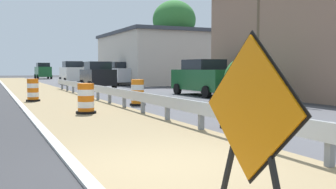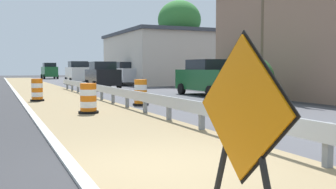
{
  "view_description": "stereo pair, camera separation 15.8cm",
  "coord_description": "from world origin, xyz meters",
  "px_view_note": "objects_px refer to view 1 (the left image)",
  "views": [
    {
      "loc": [
        -2.47,
        -5.5,
        1.54
      ],
      "look_at": [
        1.28,
        2.73,
        0.93
      ],
      "focal_mm": 42.07,
      "sensor_mm": 36.0,
      "label": 1
    },
    {
      "loc": [
        -2.33,
        -5.56,
        1.54
      ],
      "look_at": [
        1.28,
        2.73,
        0.93
      ],
      "focal_mm": 42.07,
      "sensor_mm": 36.0,
      "label": 2
    }
  ],
  "objects_px": {
    "car_lead_far_lane": "(72,73)",
    "car_distant_a": "(121,74)",
    "traffic_barrel_mid": "(138,94)",
    "warning_sign_diamond": "(250,116)",
    "traffic_barrel_far": "(33,91)",
    "traffic_barrel_nearest": "(235,110)",
    "traffic_barrel_close": "(86,100)",
    "utility_pole_near": "(259,5)",
    "car_trailing_far_lane": "(43,71)",
    "car_mid_far_lane": "(87,72)",
    "car_lead_near_lane": "(97,75)",
    "car_trailing_near_lane": "(205,78)"
  },
  "relations": [
    {
      "from": "car_lead_far_lane",
      "to": "car_distant_a",
      "type": "xyz_separation_m",
      "value": [
        3.56,
        -4.1,
        -0.04
      ]
    },
    {
      "from": "traffic_barrel_mid",
      "to": "car_distant_a",
      "type": "xyz_separation_m",
      "value": [
        5.24,
        18.55,
        0.55
      ]
    },
    {
      "from": "warning_sign_diamond",
      "to": "car_lead_far_lane",
      "type": "bearing_deg",
      "value": -100.57
    },
    {
      "from": "traffic_barrel_far",
      "to": "traffic_barrel_mid",
      "type": "bearing_deg",
      "value": -46.29
    },
    {
      "from": "traffic_barrel_nearest",
      "to": "traffic_barrel_close",
      "type": "distance_m",
      "value": 5.51
    },
    {
      "from": "utility_pole_near",
      "to": "car_trailing_far_lane",
      "type": "bearing_deg",
      "value": 98.09
    },
    {
      "from": "car_mid_far_lane",
      "to": "car_trailing_far_lane",
      "type": "bearing_deg",
      "value": -164.55
    },
    {
      "from": "traffic_barrel_far",
      "to": "car_distant_a",
      "type": "relative_size",
      "value": 0.24
    },
    {
      "from": "traffic_barrel_nearest",
      "to": "traffic_barrel_close",
      "type": "xyz_separation_m",
      "value": [
        -2.74,
        4.79,
        0.01
      ]
    },
    {
      "from": "traffic_barrel_mid",
      "to": "utility_pole_near",
      "type": "bearing_deg",
      "value": 12.2
    },
    {
      "from": "traffic_barrel_nearest",
      "to": "car_lead_far_lane",
      "type": "xyz_separation_m",
      "value": [
        1.53,
        29.43,
        0.62
      ]
    },
    {
      "from": "car_lead_near_lane",
      "to": "car_lead_far_lane",
      "type": "relative_size",
      "value": 1.08
    },
    {
      "from": "car_distant_a",
      "to": "car_trailing_far_lane",
      "type": "bearing_deg",
      "value": -170.86
    },
    {
      "from": "traffic_barrel_close",
      "to": "utility_pole_near",
      "type": "distance_m",
      "value": 11.34
    },
    {
      "from": "car_lead_far_lane",
      "to": "car_mid_far_lane",
      "type": "relative_size",
      "value": 1.06
    },
    {
      "from": "warning_sign_diamond",
      "to": "utility_pole_near",
      "type": "relative_size",
      "value": 0.21
    },
    {
      "from": "car_distant_a",
      "to": "traffic_barrel_mid",
      "type": "bearing_deg",
      "value": -15.61
    },
    {
      "from": "traffic_barrel_mid",
      "to": "car_lead_far_lane",
      "type": "height_order",
      "value": "car_lead_far_lane"
    },
    {
      "from": "traffic_barrel_nearest",
      "to": "utility_pole_near",
      "type": "relative_size",
      "value": 0.11
    },
    {
      "from": "warning_sign_diamond",
      "to": "car_mid_far_lane",
      "type": "relative_size",
      "value": 0.48
    },
    {
      "from": "car_trailing_near_lane",
      "to": "car_distant_a",
      "type": "distance_m",
      "value": 14.74
    },
    {
      "from": "traffic_barrel_far",
      "to": "car_mid_far_lane",
      "type": "bearing_deg",
      "value": 72.22
    },
    {
      "from": "car_lead_near_lane",
      "to": "car_distant_a",
      "type": "xyz_separation_m",
      "value": [
        3.61,
        5.62,
        0.04
      ]
    },
    {
      "from": "car_trailing_near_lane",
      "to": "car_lead_far_lane",
      "type": "bearing_deg",
      "value": -171.06
    },
    {
      "from": "warning_sign_diamond",
      "to": "car_mid_far_lane",
      "type": "height_order",
      "value": "car_mid_far_lane"
    },
    {
      "from": "car_lead_near_lane",
      "to": "car_trailing_near_lane",
      "type": "relative_size",
      "value": 0.96
    },
    {
      "from": "car_lead_near_lane",
      "to": "utility_pole_near",
      "type": "relative_size",
      "value": 0.5
    },
    {
      "from": "traffic_barrel_mid",
      "to": "car_lead_far_lane",
      "type": "relative_size",
      "value": 0.25
    },
    {
      "from": "utility_pole_near",
      "to": "traffic_barrel_close",
      "type": "bearing_deg",
      "value": -160.14
    },
    {
      "from": "traffic_barrel_close",
      "to": "car_distant_a",
      "type": "relative_size",
      "value": 0.24
    },
    {
      "from": "traffic_barrel_mid",
      "to": "car_lead_near_lane",
      "type": "distance_m",
      "value": 13.05
    },
    {
      "from": "traffic_barrel_mid",
      "to": "traffic_barrel_close",
      "type": "bearing_deg",
      "value": -142.38
    },
    {
      "from": "utility_pole_near",
      "to": "car_lead_far_lane",
      "type": "bearing_deg",
      "value": 104.86
    },
    {
      "from": "warning_sign_diamond",
      "to": "car_lead_far_lane",
      "type": "relative_size",
      "value": 0.45
    },
    {
      "from": "traffic_barrel_close",
      "to": "car_mid_far_lane",
      "type": "height_order",
      "value": "car_mid_far_lane"
    },
    {
      "from": "traffic_barrel_mid",
      "to": "car_trailing_near_lane",
      "type": "height_order",
      "value": "car_trailing_near_lane"
    },
    {
      "from": "traffic_barrel_nearest",
      "to": "car_lead_far_lane",
      "type": "distance_m",
      "value": 29.47
    },
    {
      "from": "traffic_barrel_nearest",
      "to": "traffic_barrel_mid",
      "type": "bearing_deg",
      "value": 91.32
    },
    {
      "from": "traffic_barrel_far",
      "to": "car_distant_a",
      "type": "bearing_deg",
      "value": 58.62
    },
    {
      "from": "traffic_barrel_far",
      "to": "car_lead_near_lane",
      "type": "xyz_separation_m",
      "value": [
        5.34,
        9.06,
        0.53
      ]
    },
    {
      "from": "traffic_barrel_close",
      "to": "car_trailing_far_lane",
      "type": "xyz_separation_m",
      "value": [
        4.03,
        44.61,
        0.66
      ]
    },
    {
      "from": "traffic_barrel_nearest",
      "to": "car_trailing_near_lane",
      "type": "distance_m",
      "value": 11.81
    },
    {
      "from": "car_trailing_near_lane",
      "to": "car_trailing_far_lane",
      "type": "height_order",
      "value": "car_trailing_far_lane"
    },
    {
      "from": "car_distant_a",
      "to": "utility_pole_near",
      "type": "relative_size",
      "value": 0.47
    },
    {
      "from": "traffic_barrel_mid",
      "to": "car_trailing_near_lane",
      "type": "xyz_separation_m",
      "value": [
        5.36,
        3.81,
        0.52
      ]
    },
    {
      "from": "traffic_barrel_far",
      "to": "utility_pole_near",
      "type": "bearing_deg",
      "value": -11.84
    },
    {
      "from": "warning_sign_diamond",
      "to": "traffic_barrel_far",
      "type": "xyz_separation_m",
      "value": [
        -0.61,
        15.73,
        -0.58
      ]
    },
    {
      "from": "car_trailing_near_lane",
      "to": "utility_pole_near",
      "type": "relative_size",
      "value": 0.52
    },
    {
      "from": "car_lead_far_lane",
      "to": "car_distant_a",
      "type": "distance_m",
      "value": 5.43
    },
    {
      "from": "traffic_barrel_close",
      "to": "utility_pole_near",
      "type": "relative_size",
      "value": 0.11
    }
  ]
}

